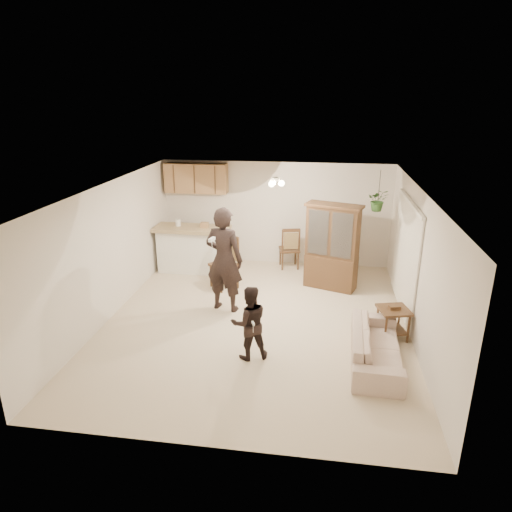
# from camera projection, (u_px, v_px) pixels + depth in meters

# --- Properties ---
(floor) EXTENTS (6.50, 6.50, 0.00)m
(floor) POSITION_uv_depth(u_px,v_px,m) (256.00, 322.00, 8.49)
(floor) COLOR beige
(floor) RESTS_ON ground
(ceiling) EXTENTS (5.50, 6.50, 0.02)m
(ceiling) POSITION_uv_depth(u_px,v_px,m) (256.00, 189.00, 7.65)
(ceiling) COLOR white
(ceiling) RESTS_ON wall_back
(wall_back) EXTENTS (5.50, 0.02, 2.50)m
(wall_back) POSITION_uv_depth(u_px,v_px,m) (275.00, 214.00, 11.10)
(wall_back) COLOR silver
(wall_back) RESTS_ON ground
(wall_front) EXTENTS (5.50, 0.02, 2.50)m
(wall_front) POSITION_uv_depth(u_px,v_px,m) (213.00, 358.00, 5.04)
(wall_front) COLOR silver
(wall_front) RESTS_ON ground
(wall_left) EXTENTS (0.02, 6.50, 2.50)m
(wall_left) POSITION_uv_depth(u_px,v_px,m) (109.00, 251.00, 8.45)
(wall_left) COLOR silver
(wall_left) RESTS_ON ground
(wall_right) EXTENTS (0.02, 6.50, 2.50)m
(wall_right) POSITION_uv_depth(u_px,v_px,m) (417.00, 267.00, 7.69)
(wall_right) COLOR silver
(wall_right) RESTS_ON ground
(breakfast_bar) EXTENTS (1.60, 0.55, 1.00)m
(breakfast_bar) POSITION_uv_depth(u_px,v_px,m) (193.00, 251.00, 10.77)
(breakfast_bar) COLOR white
(breakfast_bar) RESTS_ON floor
(bar_top) EXTENTS (1.75, 0.70, 0.08)m
(bar_top) POSITION_uv_depth(u_px,v_px,m) (192.00, 229.00, 10.58)
(bar_top) COLOR tan
(bar_top) RESTS_ON breakfast_bar
(upper_cabinets) EXTENTS (1.50, 0.34, 0.70)m
(upper_cabinets) POSITION_uv_depth(u_px,v_px,m) (196.00, 178.00, 10.91)
(upper_cabinets) COLOR olive
(upper_cabinets) RESTS_ON wall_back
(vertical_blinds) EXTENTS (0.06, 2.30, 2.10)m
(vertical_blinds) POSITION_uv_depth(u_px,v_px,m) (405.00, 257.00, 8.59)
(vertical_blinds) COLOR silver
(vertical_blinds) RESTS_ON wall_right
(ceiling_fixture) EXTENTS (0.36, 0.36, 0.20)m
(ceiling_fixture) POSITION_uv_depth(u_px,v_px,m) (275.00, 182.00, 8.78)
(ceiling_fixture) COLOR beige
(ceiling_fixture) RESTS_ON ceiling
(hanging_plant) EXTENTS (0.43, 0.37, 0.48)m
(hanging_plant) POSITION_uv_depth(u_px,v_px,m) (378.00, 200.00, 9.79)
(hanging_plant) COLOR #285823
(hanging_plant) RESTS_ON ceiling
(plant_cord) EXTENTS (0.01, 0.01, 0.65)m
(plant_cord) POSITION_uv_depth(u_px,v_px,m) (379.00, 185.00, 9.68)
(plant_cord) COLOR #29251E
(plant_cord) RESTS_ON ceiling
(sofa) EXTENTS (0.82, 1.91, 0.73)m
(sofa) POSITION_uv_depth(u_px,v_px,m) (377.00, 341.00, 7.11)
(sofa) COLOR beige
(sofa) RESTS_ON floor
(adult) EXTENTS (0.74, 0.57, 1.80)m
(adult) POSITION_uv_depth(u_px,v_px,m) (224.00, 266.00, 8.71)
(adult) COLOR black
(adult) RESTS_ON floor
(child) EXTENTS (0.80, 0.71, 1.35)m
(child) POSITION_uv_depth(u_px,v_px,m) (249.00, 319.00, 7.13)
(child) COLOR black
(child) RESTS_ON floor
(china_hutch) EXTENTS (1.26, 0.81, 1.86)m
(china_hutch) POSITION_uv_depth(u_px,v_px,m) (332.00, 247.00, 9.71)
(china_hutch) COLOR #3D2716
(china_hutch) RESTS_ON floor
(side_table) EXTENTS (0.61, 0.61, 0.61)m
(side_table) POSITION_uv_depth(u_px,v_px,m) (393.00, 323.00, 7.85)
(side_table) COLOR #3D2716
(side_table) RESTS_ON floor
(chair_bar) EXTENTS (0.45, 0.45, 0.94)m
(chair_bar) POSITION_uv_depth(u_px,v_px,m) (171.00, 256.00, 11.15)
(chair_bar) COLOR #3D2716
(chair_bar) RESTS_ON floor
(chair_hutch_left) EXTENTS (0.73, 0.73, 1.16)m
(chair_hutch_left) POSITION_uv_depth(u_px,v_px,m) (224.00, 273.00, 9.90)
(chair_hutch_left) COLOR #3D2716
(chair_hutch_left) RESTS_ON floor
(chair_hutch_right) EXTENTS (0.55, 0.55, 1.03)m
(chair_hutch_right) POSITION_uv_depth(u_px,v_px,m) (289.00, 256.00, 11.07)
(chair_hutch_right) COLOR #3D2716
(chair_hutch_right) RESTS_ON floor
(controller_adult) EXTENTS (0.09, 0.19, 0.05)m
(controller_adult) POSITION_uv_depth(u_px,v_px,m) (212.00, 239.00, 8.06)
(controller_adult) COLOR white
(controller_adult) RESTS_ON adult
(controller_child) EXTENTS (0.07, 0.11, 0.03)m
(controller_child) POSITION_uv_depth(u_px,v_px,m) (253.00, 323.00, 6.84)
(controller_child) COLOR white
(controller_child) RESTS_ON child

